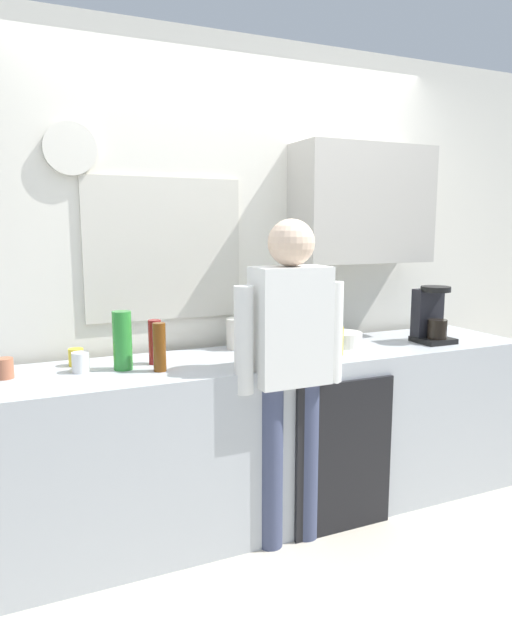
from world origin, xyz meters
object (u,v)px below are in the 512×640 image
object	(u,v)px
mixing_bowl	(343,339)
person_at_sink	(290,357)
bottle_green_wine	(317,325)
cup_yellow_cup	(76,357)
bottle_olive_oil	(289,332)
bottle_clear_soda	(122,341)
storage_canister	(239,334)
cup_terracotta_mug	(4,368)
cup_white_mug	(81,362)
dish_soap	(338,340)
bottle_red_vinegar	(155,342)
bottle_amber_beer	(160,347)
coffee_maker	(431,317)

from	to	relation	value
mixing_bowl	person_at_sink	size ratio (longest dim) A/B	0.14
bottle_green_wine	cup_yellow_cup	bearing A→B (deg)	169.54
bottle_olive_oil	mixing_bowl	size ratio (longest dim) A/B	1.14
bottle_clear_soda	storage_canister	world-z (taller)	bottle_clear_soda
cup_terracotta_mug	mixing_bowl	world-z (taller)	cup_terracotta_mug
person_at_sink	bottle_green_wine	bearing A→B (deg)	30.81
cup_white_mug	cup_terracotta_mug	world-z (taller)	cup_white_mug
dish_soap	storage_canister	size ratio (longest dim) A/B	1.06
bottle_red_vinegar	bottle_clear_soda	xyz separation A→B (m)	(-0.17, -0.05, 0.03)
bottle_clear_soda	bottle_amber_beer	bearing A→B (deg)	-34.87
bottle_green_wine	bottle_red_vinegar	distance (m)	0.87
coffee_maker	cup_white_mug	bearing A→B (deg)	176.76
bottle_red_vinegar	bottle_amber_beer	xyz separation A→B (m)	(-0.02, -0.15, 0.01)
storage_canister	cup_terracotta_mug	bearing A→B (deg)	-172.90
bottle_amber_beer	cup_yellow_cup	size ratio (longest dim) A/B	2.71
coffee_maker	bottle_red_vinegar	distance (m)	1.62
bottle_red_vinegar	mixing_bowl	size ratio (longest dim) A/B	1.00
coffee_maker	cup_terracotta_mug	world-z (taller)	coffee_maker
person_at_sink	bottle_clear_soda	bearing A→B (deg)	146.72
cup_yellow_cup	cup_white_mug	bearing A→B (deg)	-88.75
bottle_red_vinegar	bottle_amber_beer	bearing A→B (deg)	-96.40
bottle_clear_soda	cup_white_mug	size ratio (longest dim) A/B	2.95
bottle_clear_soda	dish_soap	xyz separation A→B (m)	(1.10, -0.16, -0.06)
coffee_maker	bottle_amber_beer	xyz separation A→B (m)	(-1.63, -0.02, -0.03)
bottle_clear_soda	person_at_sink	distance (m)	0.80
mixing_bowl	cup_white_mug	bearing A→B (deg)	179.88
cup_terracotta_mug	person_at_sink	distance (m)	1.30
mixing_bowl	person_at_sink	world-z (taller)	person_at_sink
coffee_maker	cup_yellow_cup	distance (m)	2.00
cup_terracotta_mug	mixing_bowl	xyz separation A→B (m)	(1.76, -0.03, -0.01)
bottle_olive_oil	bottle_amber_beer	bearing A→B (deg)	-176.10
cup_white_mug	person_at_sink	xyz separation A→B (m)	(0.92, -0.34, 0.01)
coffee_maker	bottle_red_vinegar	xyz separation A→B (m)	(-1.61, 0.13, -0.04)
bottle_clear_soda	storage_canister	size ratio (longest dim) A/B	1.65
cup_yellow_cup	person_at_sink	world-z (taller)	person_at_sink
cup_yellow_cup	bottle_amber_beer	bearing A→B (deg)	-38.31
cup_white_mug	storage_canister	xyz separation A→B (m)	(0.87, 0.18, 0.04)
coffee_maker	cup_terracotta_mug	distance (m)	2.31
bottle_olive_oil	cup_yellow_cup	xyz separation A→B (m)	(-1.06, 0.22, -0.08)
coffee_maker	bottle_olive_oil	distance (m)	0.92
bottle_clear_soda	cup_terracotta_mug	world-z (taller)	bottle_clear_soda
bottle_green_wine	bottle_amber_beer	distance (m)	0.88
cup_white_mug	dish_soap	bearing A→B (deg)	-8.23
bottle_clear_soda	bottle_green_wine	bearing A→B (deg)	-3.19
coffee_maker	cup_white_mug	xyz separation A→B (m)	(-1.97, 0.11, -0.10)
coffee_maker	person_at_sink	size ratio (longest dim) A/B	0.21
bottle_green_wine	cup_terracotta_mug	world-z (taller)	bottle_green_wine
bottle_clear_soda	dish_soap	bearing A→B (deg)	-8.25
bottle_amber_beer	person_at_sink	xyz separation A→B (m)	(0.58, -0.21, -0.06)
cup_white_mug	coffee_maker	bearing A→B (deg)	-3.24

